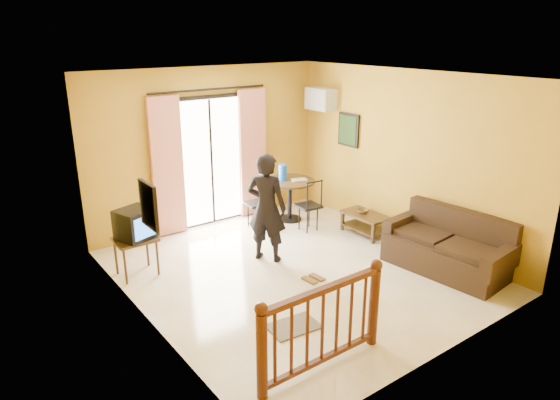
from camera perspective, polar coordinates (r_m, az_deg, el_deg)
ground at (r=7.41m, az=1.81°, el=-8.15°), size 5.00×5.00×0.00m
room_shell at (r=6.81m, az=1.95°, el=4.73°), size 5.00×5.00×5.00m
balcony_door at (r=8.92m, az=-7.84°, el=4.52°), size 2.25×0.14×2.46m
tv_table at (r=7.41m, az=-16.21°, el=-4.77°), size 0.57×0.47×0.57m
television at (r=7.31m, az=-16.18°, el=-2.62°), size 0.59×0.56×0.43m
picture_left at (r=5.62m, az=-14.77°, el=-0.60°), size 0.05×0.42×0.52m
dining_table at (r=9.16m, az=1.12°, el=1.32°), size 0.92×0.92×0.77m
water_jug at (r=9.09m, az=0.32°, el=3.19°), size 0.15×0.15×0.29m
serving_tray at (r=9.11m, az=2.18°, el=2.34°), size 0.32×0.26×0.02m
dining_chairs at (r=8.95m, az=0.27°, el=-3.26°), size 1.09×1.09×0.95m
air_conditioner at (r=9.52m, az=4.66°, el=11.44°), size 0.31×0.60×0.40m
botanical_print at (r=9.21m, az=7.83°, el=7.93°), size 0.05×0.50×0.60m
coffee_table at (r=8.74m, az=9.71°, el=-2.34°), size 0.46×0.83×0.37m
bowl at (r=8.73m, az=9.46°, el=-1.27°), size 0.25×0.25×0.06m
sofa at (r=7.75m, az=18.72°, el=-5.28°), size 1.01×1.91×0.88m
standing_person at (r=7.48m, az=-1.53°, el=-0.90°), size 0.67×0.73×1.68m
stair_balustrade at (r=5.22m, az=4.90°, el=-13.62°), size 1.63×0.13×1.04m
doormat at (r=6.14m, az=1.56°, el=-14.23°), size 0.64×0.46×0.02m
sandals at (r=7.19m, az=3.83°, el=-8.97°), size 0.26×0.26×0.03m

